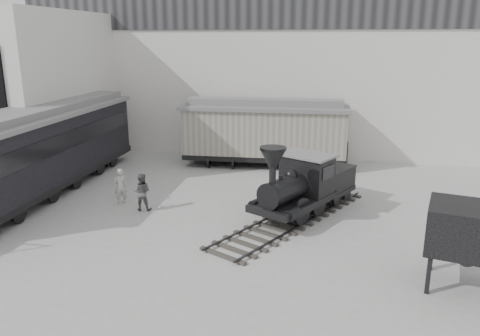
% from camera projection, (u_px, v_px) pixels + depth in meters
% --- Properties ---
extents(ground, '(90.00, 90.00, 0.00)m').
position_uv_depth(ground, '(237.00, 247.00, 17.39)').
color(ground, '#9E9E9B').
extents(north_wall, '(34.00, 2.51, 11.00)m').
position_uv_depth(north_wall, '(282.00, 70.00, 30.08)').
color(north_wall, silver).
rests_on(north_wall, ground).
extents(west_pavilion, '(7.00, 12.11, 9.00)m').
position_uv_depth(west_pavilion, '(34.00, 90.00, 28.26)').
color(west_pavilion, silver).
rests_on(west_pavilion, ground).
extents(locomotive, '(6.34, 9.40, 3.37)m').
position_uv_depth(locomotive, '(302.00, 188.00, 20.20)').
color(locomotive, '#3E3934').
rests_on(locomotive, ground).
extents(boxcar, '(10.02, 3.51, 4.06)m').
position_uv_depth(boxcar, '(264.00, 131.00, 28.04)').
color(boxcar, black).
rests_on(boxcar, ground).
extents(passenger_coach, '(3.49, 15.09, 4.02)m').
position_uv_depth(passenger_coach, '(46.00, 148.00, 23.27)').
color(passenger_coach, black).
rests_on(passenger_coach, ground).
extents(visitor_a, '(0.74, 0.69, 1.69)m').
position_uv_depth(visitor_a, '(120.00, 186.00, 21.79)').
color(visitor_a, '#B7BAB0').
rests_on(visitor_a, ground).
extents(visitor_b, '(0.90, 0.74, 1.71)m').
position_uv_depth(visitor_b, '(142.00, 192.00, 20.93)').
color(visitor_b, '#515151').
rests_on(visitor_b, ground).
extents(coal_hopper, '(2.86, 2.53, 2.67)m').
position_uv_depth(coal_hopper, '(470.00, 236.00, 14.11)').
color(coal_hopper, black).
rests_on(coal_hopper, ground).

